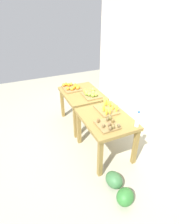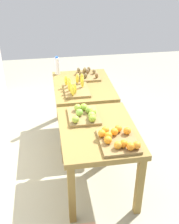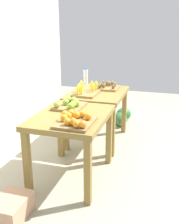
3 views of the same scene
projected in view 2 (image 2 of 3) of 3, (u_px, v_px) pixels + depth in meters
The scene contains 9 objects.
ground_plane at pixel (90, 154), 3.80m from camera, with size 8.00×8.00×0.00m, color #9D9A85.
display_table_left at pixel (98, 138), 2.98m from camera, with size 1.04×0.80×0.79m.
display_table_right at pixel (83, 92), 3.93m from camera, with size 1.04×0.80×0.79m.
orange_bin at pixel (118, 139), 2.69m from camera, with size 0.44×0.38×0.11m.
apple_bin at pixel (84, 114), 3.09m from camera, with size 0.41×0.34×0.11m.
banana_crate at pixel (76, 88), 3.67m from camera, with size 0.44×0.32×0.17m.
kiwi_bin at pixel (87, 75), 4.07m from camera, with size 0.37×0.32×0.10m.
water_bottle at pixel (57, 66), 4.13m from camera, with size 0.07×0.07×0.27m.
watermelon_pile at pixel (89, 97), 5.00m from camera, with size 0.66×0.37×0.24m.
Camera 2 is at (-2.95, 0.48, 2.42)m, focal length 44.83 mm.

